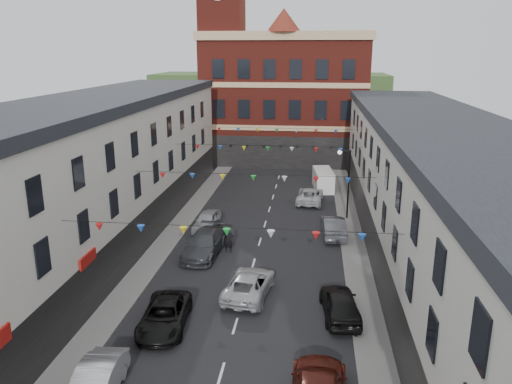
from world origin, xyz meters
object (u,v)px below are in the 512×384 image
at_px(car_left_d, 204,244).
at_px(car_right_e, 333,227).
at_px(car_left_c, 164,315).
at_px(white_van, 323,180).
at_px(street_lamp, 346,175).
at_px(car_left_e, 207,221).
at_px(car_right_f, 310,195).
at_px(car_right_d, 340,304).
at_px(car_left_b, 95,384).
at_px(moving_car, 249,284).
at_px(pedestrian, 228,240).

xyz_separation_m(car_left_d, car_right_e, (9.13, 4.71, -0.03)).
xyz_separation_m(car_left_c, white_van, (8.50, 28.02, 0.34)).
relative_size(street_lamp, car_right_e, 1.28).
relative_size(car_left_e, white_van, 0.91).
distance_m(car_right_f, white_van, 5.10).
relative_size(car_left_c, car_left_d, 0.88).
height_order(car_right_d, white_van, white_van).
height_order(car_left_c, car_right_d, car_right_d).
xyz_separation_m(car_left_b, car_right_d, (10.25, 7.86, 0.05)).
bearing_deg(car_left_d, moving_car, -51.51).
bearing_deg(car_right_f, car_left_c, 76.30).
height_order(street_lamp, pedestrian, street_lamp).
bearing_deg(car_left_b, white_van, 70.72).
bearing_deg(car_left_b, pedestrian, 76.88).
bearing_deg(car_left_c, car_right_e, 52.98).
distance_m(car_left_c, moving_car, 5.61).
relative_size(street_lamp, car_left_c, 1.22).
distance_m(car_left_d, car_right_f, 15.26).
xyz_separation_m(car_left_c, car_left_e, (-0.93, 14.81, 0.03)).
xyz_separation_m(car_left_c, pedestrian, (1.60, 10.29, 0.25)).
bearing_deg(moving_car, pedestrian, -62.54).
relative_size(street_lamp, white_van, 1.31).
bearing_deg(car_left_e, car_left_d, -76.33).
bearing_deg(car_right_d, street_lamp, -99.81).
bearing_deg(car_left_e, car_right_f, 49.29).
xyz_separation_m(car_left_d, car_left_e, (-0.90, 5.14, -0.09)).
height_order(car_right_e, white_van, white_van).
distance_m(street_lamp, car_left_c, 21.37).
xyz_separation_m(car_left_d, moving_car, (3.92, -5.63, -0.10)).
distance_m(car_left_e, pedestrian, 5.18).
bearing_deg(car_left_d, car_left_e, 103.61).
xyz_separation_m(car_right_f, moving_car, (-3.30, -19.07, 0.02)).
bearing_deg(car_right_f, car_right_e, 105.89).
relative_size(car_left_b, white_van, 0.97).
bearing_deg(car_left_c, car_left_b, -106.38).
bearing_deg(car_left_c, car_right_f, 68.00).
bearing_deg(pedestrian, car_left_d, -157.42).
bearing_deg(car_left_e, moving_car, -62.17).
relative_size(car_left_b, car_left_e, 1.06).
relative_size(street_lamp, moving_car, 1.17).
distance_m(car_left_e, white_van, 16.24).
distance_m(street_lamp, car_right_f, 6.32).
xyz_separation_m(car_left_e, white_van, (9.43, 13.21, 0.30)).
bearing_deg(car_left_e, car_left_c, -82.71).
distance_m(car_left_d, white_van, 20.24).
relative_size(car_right_d, car_right_f, 0.92).
height_order(car_left_c, car_right_f, car_right_f).
height_order(street_lamp, car_left_d, street_lamp).
bearing_deg(car_left_d, car_left_b, -90.68).
bearing_deg(car_right_d, car_right_f, -90.95).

